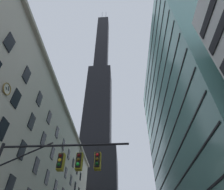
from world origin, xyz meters
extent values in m
cube|color=beige|center=(-19.74, 26.34, 14.25)|extent=(17.49, 64.68, 28.49)
cube|color=#B2A893|center=(-10.75, 26.34, 27.79)|extent=(0.70, 64.68, 0.60)
cube|color=black|center=(-10.95, 13.00, 8.20)|extent=(0.14, 1.40, 2.20)
cube|color=black|center=(-10.95, 8.00, 12.40)|extent=(0.14, 1.40, 2.20)
cube|color=black|center=(-10.95, 13.00, 12.40)|extent=(0.14, 1.40, 2.20)
cube|color=black|center=(-10.95, 18.00, 12.40)|extent=(0.14, 1.40, 2.20)
cube|color=black|center=(-10.95, 23.00, 12.40)|extent=(0.14, 1.40, 2.20)
cube|color=black|center=(-10.95, 28.00, 12.40)|extent=(0.14, 1.40, 2.20)
cube|color=black|center=(-10.95, 8.00, 16.60)|extent=(0.14, 1.40, 2.20)
cube|color=black|center=(-10.95, 13.00, 16.60)|extent=(0.14, 1.40, 2.20)
cube|color=black|center=(-10.95, 18.00, 16.60)|extent=(0.14, 1.40, 2.20)
cube|color=black|center=(-10.95, 23.00, 16.60)|extent=(0.14, 1.40, 2.20)
cube|color=black|center=(-10.95, 28.00, 16.60)|extent=(0.14, 1.40, 2.20)
cube|color=black|center=(-10.95, 33.00, 16.60)|extent=(0.14, 1.40, 2.20)
cube|color=black|center=(-10.95, 38.00, 16.60)|extent=(0.14, 1.40, 2.20)
cube|color=black|center=(-10.95, 43.00, 16.60)|extent=(0.14, 1.40, 2.20)
cube|color=black|center=(-10.95, 3.00, 20.80)|extent=(0.14, 1.40, 2.20)
cube|color=black|center=(-10.95, 8.00, 20.80)|extent=(0.14, 1.40, 2.20)
cube|color=black|center=(-10.95, 13.00, 20.80)|extent=(0.14, 1.40, 2.20)
cube|color=black|center=(-10.95, 18.00, 20.80)|extent=(0.14, 1.40, 2.20)
cube|color=black|center=(-10.95, 23.00, 20.80)|extent=(0.14, 1.40, 2.20)
cube|color=black|center=(-10.95, 28.00, 20.80)|extent=(0.14, 1.40, 2.20)
cube|color=black|center=(-10.95, 33.00, 20.80)|extent=(0.14, 1.40, 2.20)
cube|color=black|center=(-10.95, 38.00, 20.80)|extent=(0.14, 1.40, 2.20)
cube|color=black|center=(-10.95, 43.00, 20.80)|extent=(0.14, 1.40, 2.20)
cube|color=black|center=(-10.95, 48.00, 20.80)|extent=(0.14, 1.40, 2.20)
torus|color=olive|center=(-10.88, 5.91, 16.17)|extent=(0.13, 1.43, 1.43)
cylinder|color=silver|center=(-10.92, 5.91, 16.17)|extent=(0.05, 1.23, 1.23)
cube|color=black|center=(-10.85, 5.76, 16.12)|extent=(0.03, 0.37, 0.19)
cube|color=black|center=(-10.85, 6.07, 16.37)|extent=(0.03, 0.39, 0.46)
cube|color=black|center=(-12.33, 85.00, 75.24)|extent=(15.67, 15.67, 63.36)
cube|color=black|center=(-12.33, 85.00, 146.52)|extent=(10.07, 10.07, 79.20)
cylinder|color=silver|center=(-14.35, 85.00, 196.83)|extent=(1.20, 1.20, 21.41)
cylinder|color=silver|center=(-10.32, 85.00, 196.83)|extent=(1.20, 1.20, 21.41)
cube|color=slate|center=(19.81, 29.05, 25.91)|extent=(17.61, 44.57, 51.83)
cube|color=black|center=(10.96, 29.05, 12.00)|extent=(0.12, 43.57, 0.24)
cube|color=black|center=(10.96, 29.05, 16.00)|extent=(0.12, 43.57, 0.24)
cube|color=black|center=(10.96, 29.05, 20.00)|extent=(0.12, 43.57, 0.24)
cube|color=black|center=(10.96, 29.05, 24.00)|extent=(0.12, 43.57, 0.24)
cube|color=black|center=(10.96, 29.05, 28.00)|extent=(0.12, 43.57, 0.24)
cube|color=black|center=(10.96, 29.05, 32.00)|extent=(0.12, 43.57, 0.24)
cube|color=black|center=(10.96, 29.05, 36.00)|extent=(0.12, 43.57, 0.24)
cube|color=black|center=(10.96, 29.05, 40.00)|extent=(0.12, 43.57, 0.24)
cube|color=black|center=(10.96, 29.05, 44.00)|extent=(0.12, 43.57, 0.24)
cube|color=black|center=(10.96, 29.05, 48.00)|extent=(0.12, 43.57, 0.24)
cylinder|color=black|center=(-2.29, 2.90, 7.71)|extent=(8.47, 0.14, 0.14)
cylinder|color=black|center=(-4.83, 2.90, 7.11)|extent=(3.48, 0.10, 1.75)
cylinder|color=black|center=(-2.39, 2.90, 7.41)|extent=(0.04, 0.04, 0.60)
cube|color=black|center=(-2.39, 2.90, 6.66)|extent=(0.30, 0.30, 0.90)
cube|color=olive|center=(-2.39, 3.07, 6.66)|extent=(0.40, 0.40, 1.04)
sphere|color=#450808|center=(-2.39, 2.74, 6.94)|extent=(0.20, 0.20, 0.20)
sphere|color=yellow|center=(-2.39, 2.74, 6.66)|extent=(0.20, 0.20, 0.20)
sphere|color=#083D10|center=(-2.39, 2.74, 6.38)|extent=(0.20, 0.20, 0.20)
cylinder|color=black|center=(-1.23, 2.90, 7.41)|extent=(0.04, 0.04, 0.60)
cube|color=black|center=(-1.23, 2.90, 6.66)|extent=(0.30, 0.30, 0.90)
cube|color=olive|center=(-1.23, 3.07, 6.66)|extent=(0.40, 0.40, 1.04)
sphere|color=#450808|center=(-1.23, 2.74, 6.94)|extent=(0.20, 0.20, 0.20)
sphere|color=#4B3A08|center=(-1.23, 2.74, 6.66)|extent=(0.20, 0.20, 0.20)
sphere|color=green|center=(-1.23, 2.74, 6.38)|extent=(0.20, 0.20, 0.20)
cylinder|color=black|center=(-0.06, 2.90, 7.41)|extent=(0.04, 0.04, 0.60)
cube|color=black|center=(-0.06, 2.90, 6.66)|extent=(0.30, 0.30, 0.90)
cube|color=olive|center=(-0.06, 3.07, 6.66)|extent=(0.40, 0.40, 1.04)
sphere|color=red|center=(-0.06, 2.74, 6.94)|extent=(0.20, 0.20, 0.20)
sphere|color=#4B3A08|center=(-0.06, 2.74, 6.66)|extent=(0.20, 0.20, 0.20)
sphere|color=#083D10|center=(-0.06, 2.74, 6.38)|extent=(0.20, 0.20, 0.20)
camera|label=1|loc=(1.48, -8.42, 1.92)|focal=30.24mm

